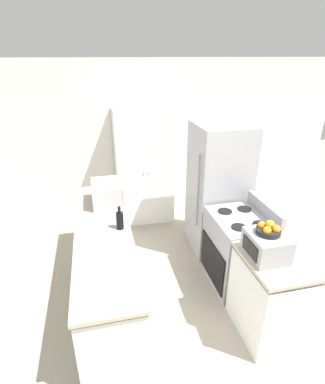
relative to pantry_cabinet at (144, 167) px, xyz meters
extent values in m
cube|color=white|center=(0.02, 0.30, 0.34)|extent=(7.00, 0.06, 2.60)
cube|color=silver|center=(-0.76, -1.75, -0.54)|extent=(0.58, 2.41, 0.84)
cube|color=#B7A88E|center=(-0.76, -1.75, -0.07)|extent=(0.60, 2.46, 0.04)
cube|color=silver|center=(0.81, -2.63, -0.54)|extent=(0.58, 0.70, 0.84)
cube|color=#B7A88E|center=(0.81, -2.63, -0.07)|extent=(0.60, 0.71, 0.04)
cube|color=white|center=(0.00, 0.00, 0.00)|extent=(0.93, 0.50, 1.92)
sphere|color=#B2B2B7|center=(-0.04, -0.26, 0.00)|extent=(0.03, 0.03, 0.03)
sphere|color=#B2B2B7|center=(0.04, -0.26, 0.00)|extent=(0.03, 0.03, 0.03)
cube|color=#9E9EA3|center=(0.83, -1.85, -0.51)|extent=(0.64, 0.79, 0.91)
cube|color=black|center=(0.50, -1.85, -0.62)|extent=(0.02, 0.69, 0.50)
cube|color=#9E9EA3|center=(1.12, -1.85, 0.03)|extent=(0.06, 0.75, 0.16)
cylinder|color=black|center=(0.70, -2.04, -0.04)|extent=(0.17, 0.17, 0.01)
cylinder|color=black|center=(0.70, -1.67, -0.04)|extent=(0.17, 0.17, 0.01)
cylinder|color=black|center=(0.96, -2.04, -0.04)|extent=(0.17, 0.17, 0.01)
cylinder|color=black|center=(0.96, -1.67, -0.04)|extent=(0.17, 0.17, 0.01)
cube|color=#A3A3A8|center=(0.86, -1.06, -0.04)|extent=(0.71, 0.73, 1.84)
cylinder|color=gray|center=(0.49, -1.26, 0.05)|extent=(0.02, 0.02, 1.01)
cube|color=#B2B2B7|center=(-0.67, -1.11, 0.09)|extent=(0.36, 0.47, 0.28)
cube|color=black|center=(-0.49, -1.15, 0.09)|extent=(0.01, 0.29, 0.20)
cylinder|color=black|center=(-0.57, -1.76, 0.05)|extent=(0.08, 0.08, 0.20)
cylinder|color=black|center=(-0.57, -1.76, 0.18)|extent=(0.03, 0.03, 0.07)
cube|color=#939399|center=(0.70, -2.57, 0.07)|extent=(0.33, 0.38, 0.24)
cube|color=black|center=(0.53, -2.57, 0.07)|extent=(0.01, 0.26, 0.15)
cylinder|color=black|center=(0.71, -2.55, 0.22)|extent=(0.22, 0.22, 0.05)
sphere|color=orange|center=(0.76, -2.51, 0.26)|extent=(0.07, 0.07, 0.07)
sphere|color=orange|center=(0.66, -2.51, 0.26)|extent=(0.07, 0.07, 0.07)
sphere|color=orange|center=(0.66, -2.60, 0.26)|extent=(0.07, 0.07, 0.07)
sphere|color=orange|center=(0.76, -2.60, 0.26)|extent=(0.07, 0.07, 0.07)
sphere|color=orange|center=(0.71, -2.55, 0.29)|extent=(0.07, 0.07, 0.07)
camera|label=1|loc=(-0.75, -4.60, 1.68)|focal=28.00mm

